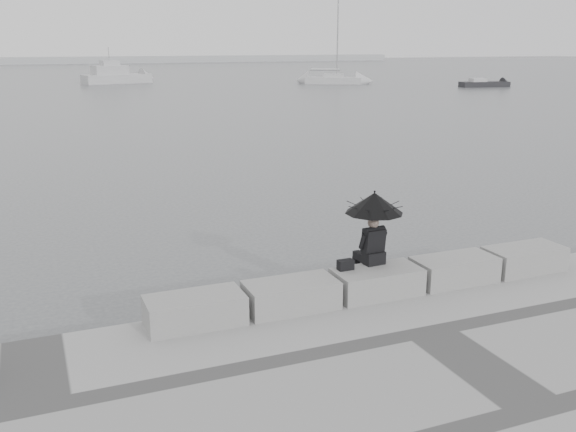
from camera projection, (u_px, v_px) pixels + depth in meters
name	position (u px, v px, depth m)	size (l,w,h in m)	color
ground	(364.00, 311.00, 12.30)	(360.00, 360.00, 0.00)	#4A4D4F
stone_block_far_left	(195.00, 310.00, 10.46)	(1.60, 0.80, 0.50)	gray
stone_block_left	(291.00, 295.00, 11.09)	(1.60, 0.80, 0.50)	gray
stone_block_centre	(377.00, 282.00, 11.71)	(1.60, 0.80, 0.50)	gray
stone_block_right	(454.00, 270.00, 12.33)	(1.60, 0.80, 0.50)	gray
stone_block_far_right	(524.00, 259.00, 12.95)	(1.60, 0.80, 0.50)	gray
seated_person	(374.00, 212.00, 11.70)	(1.08, 1.08, 1.39)	black
bag	(345.00, 265.00, 11.59)	(0.29, 0.16, 0.18)	black
distant_landmass	(7.00, 61.00, 147.13)	(180.00, 8.00, 2.80)	#AAADB0
sailboat_right	(333.00, 79.00, 79.29)	(7.15, 5.50, 12.90)	silver
motor_cruiser	(117.00, 76.00, 80.09)	(8.74, 4.78, 4.50)	silver
small_motorboat	(484.00, 84.00, 73.71)	(5.93, 2.47, 1.10)	black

